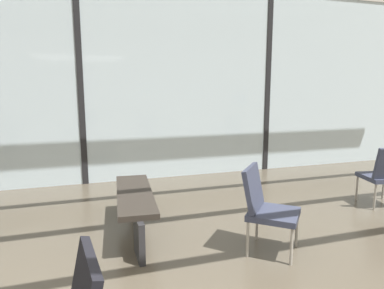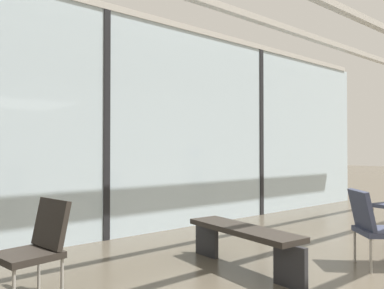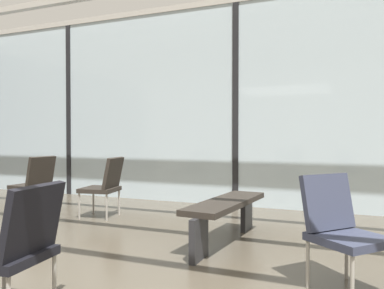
{
  "view_description": "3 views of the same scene",
  "coord_description": "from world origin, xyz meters",
  "px_view_note": "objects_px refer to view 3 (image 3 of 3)",
  "views": [
    {
      "loc": [
        0.01,
        -0.88,
        1.67
      ],
      "look_at": [
        1.5,
        3.79,
        0.83
      ],
      "focal_mm": 32.06,
      "sensor_mm": 36.0,
      "label": 1
    },
    {
      "loc": [
        -2.59,
        0.06,
        1.32
      ],
      "look_at": [
        1.13,
        4.55,
        1.41
      ],
      "focal_mm": 35.43,
      "sensor_mm": 36.0,
      "label": 2
    },
    {
      "loc": [
        1.81,
        -1.1,
        1.17
      ],
      "look_at": [
        -0.43,
        4.3,
        1.05
      ],
      "focal_mm": 36.09,
      "sensor_mm": 36.0,
      "label": 3
    }
  ],
  "objects_px": {
    "parked_airplane": "(312,98)",
    "waiting_bench": "(226,210)",
    "lounge_chair_3": "(340,224)",
    "lounge_chair_5": "(17,243)",
    "lounge_chair_6": "(35,181)",
    "lounge_chair_4": "(105,183)"
  },
  "relations": [
    {
      "from": "lounge_chair_3",
      "to": "lounge_chair_5",
      "type": "relative_size",
      "value": 1.0
    },
    {
      "from": "lounge_chair_4",
      "to": "waiting_bench",
      "type": "height_order",
      "value": "lounge_chair_4"
    },
    {
      "from": "lounge_chair_6",
      "to": "parked_airplane",
      "type": "bearing_deg",
      "value": 157.21
    },
    {
      "from": "lounge_chair_3",
      "to": "waiting_bench",
      "type": "height_order",
      "value": "lounge_chair_3"
    },
    {
      "from": "parked_airplane",
      "to": "waiting_bench",
      "type": "bearing_deg",
      "value": -91.71
    },
    {
      "from": "lounge_chair_4",
      "to": "lounge_chair_5",
      "type": "distance_m",
      "value": 3.13
    },
    {
      "from": "lounge_chair_4",
      "to": "lounge_chair_5",
      "type": "height_order",
      "value": "same"
    },
    {
      "from": "lounge_chair_5",
      "to": "waiting_bench",
      "type": "height_order",
      "value": "lounge_chair_5"
    },
    {
      "from": "lounge_chair_3",
      "to": "lounge_chair_6",
      "type": "height_order",
      "value": "same"
    },
    {
      "from": "lounge_chair_4",
      "to": "lounge_chair_6",
      "type": "bearing_deg",
      "value": -92.37
    },
    {
      "from": "lounge_chair_4",
      "to": "waiting_bench",
      "type": "xyz_separation_m",
      "value": [
        2.02,
        -0.61,
        -0.13
      ]
    },
    {
      "from": "lounge_chair_6",
      "to": "lounge_chair_3",
      "type": "bearing_deg",
      "value": 76.45
    },
    {
      "from": "lounge_chair_6",
      "to": "lounge_chair_4",
      "type": "bearing_deg",
      "value": 100.47
    },
    {
      "from": "lounge_chair_3",
      "to": "lounge_chair_5",
      "type": "height_order",
      "value": "same"
    },
    {
      "from": "waiting_bench",
      "to": "lounge_chair_5",
      "type": "bearing_deg",
      "value": 167.72
    },
    {
      "from": "lounge_chair_6",
      "to": "waiting_bench",
      "type": "distance_m",
      "value": 3.24
    },
    {
      "from": "lounge_chair_6",
      "to": "lounge_chair_5",
      "type": "bearing_deg",
      "value": 46.62
    },
    {
      "from": "lounge_chair_3",
      "to": "lounge_chair_5",
      "type": "bearing_deg",
      "value": 166.08
    },
    {
      "from": "parked_airplane",
      "to": "lounge_chair_3",
      "type": "distance_m",
      "value": 8.51
    },
    {
      "from": "lounge_chair_4",
      "to": "lounge_chair_5",
      "type": "relative_size",
      "value": 1.0
    },
    {
      "from": "parked_airplane",
      "to": "lounge_chair_6",
      "type": "xyz_separation_m",
      "value": [
        -3.42,
        -6.91,
        -1.77
      ]
    },
    {
      "from": "parked_airplane",
      "to": "lounge_chair_6",
      "type": "distance_m",
      "value": 7.91
    }
  ]
}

